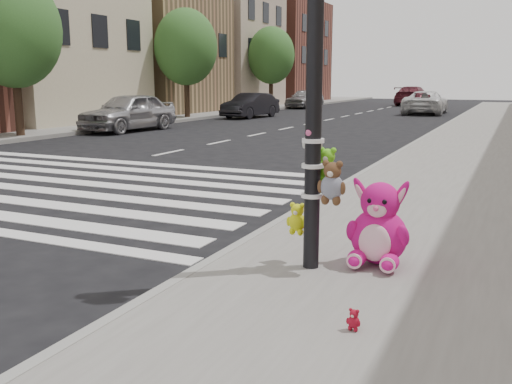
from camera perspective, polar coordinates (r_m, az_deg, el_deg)
The scene contains 18 objects.
sidewalk_far at distance 29.63m, azimuth -12.73°, elevation 7.10°, with size 6.00×80.00×0.14m, color slate.
curb_edge at distance 13.96m, azimuth 12.54°, elevation 2.83°, with size 0.12×80.00×0.15m, color gray.
crosswalk at distance 12.64m, azimuth -20.73°, elevation 1.23°, with size 11.00×6.00×0.01m, color silver, non-canonical shape.
bld_far_b at distance 28.81m, azimuth -20.33°, elevation 17.42°, with size 6.00×8.00×11.00m, color beige.
bld_far_c at distance 35.67m, azimuth -9.65°, elevation 14.18°, with size 6.00×8.00×8.00m, color #9B7C52.
bld_far_d at distance 43.47m, azimuth -2.79°, elevation 15.07°, with size 6.00×8.00×10.00m, color #BAA08E.
bld_far_e at distance 53.43m, azimuth 2.81°, elevation 13.80°, with size 6.00×10.00×9.00m, color brown.
signal_pole at distance 5.63m, azimuth 6.10°, elevation 8.62°, with size 0.68×0.49×4.00m.
tree_far_a at distance 21.39m, azimuth -23.18°, elevation 14.64°, with size 3.20×3.20×5.44m.
tree_far_b at distance 29.96m, azimuth -7.03°, elevation 14.18°, with size 3.20×3.20×5.44m.
tree_far_c at distance 39.75m, azimuth 1.53°, elevation 13.49°, with size 3.20×3.20×5.44m.
pink_bunny at distance 6.01m, azimuth 12.16°, elevation -3.66°, with size 0.65×0.67×0.92m.
red_teddy at distance 4.52m, azimuth 9.76°, elevation -12.46°, with size 0.12×0.08×0.18m, color maroon, non-canonical shape.
car_silver_far at distance 23.57m, azimuth -12.63°, elevation 7.82°, with size 1.81×4.49×1.53m, color #A4A4A8.
car_dark_far at distance 31.18m, azimuth -0.56°, elevation 8.65°, with size 1.41×4.03×1.33m, color black.
car_white_near at distance 36.02m, azimuth 16.59°, elevation 8.57°, with size 2.28×4.93×1.37m, color silver.
car_maroon_near at distance 48.27m, azimuth 15.40°, elevation 9.26°, with size 2.12×5.21×1.51m, color #5B1A25.
car_silver_deep at distance 41.98m, azimuth 4.89°, elevation 9.30°, with size 1.65×4.09×1.39m, color #9E9DA2.
Camera 1 is at (4.42, -3.52, 2.03)m, focal length 40.00 mm.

